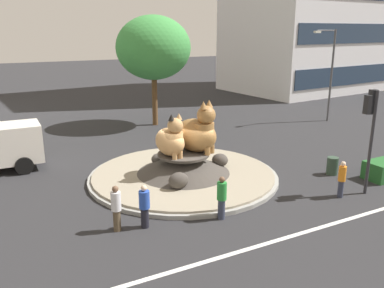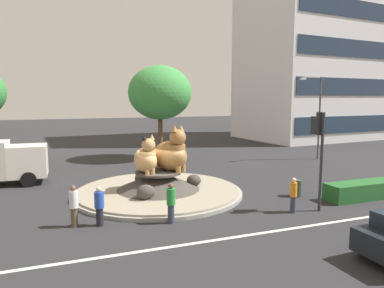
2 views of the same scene
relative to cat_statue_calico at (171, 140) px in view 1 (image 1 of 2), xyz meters
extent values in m
plane|color=#28282B|center=(0.68, 0.08, -2.05)|extent=(160.00, 160.00, 0.00)
cube|color=silver|center=(0.68, -6.97, -2.05)|extent=(112.00, 0.20, 0.01)
cylinder|color=gray|center=(0.68, 0.08, -1.96)|extent=(9.31, 9.31, 0.18)
cylinder|color=gray|center=(0.68, 0.08, -1.82)|extent=(8.94, 8.94, 0.10)
cone|color=#423D38|center=(0.68, 0.08, -1.28)|extent=(4.59, 4.59, 0.99)
cylinder|color=#423D38|center=(0.68, 0.08, -0.84)|extent=(2.52, 2.52, 0.12)
ellipsoid|color=#423D38|center=(2.79, 0.07, -1.45)|extent=(0.82, 0.87, 0.65)
ellipsoid|color=#423D38|center=(0.07, 1.75, -1.47)|extent=(0.76, 0.68, 0.60)
ellipsoid|color=#423D38|center=(-0.44, -1.67, -1.40)|extent=(0.93, 0.68, 0.74)
ellipsoid|color=tan|center=(-0.02, 0.10, -0.11)|extent=(1.39, 1.97, 1.34)
cylinder|color=tan|center=(0.03, -0.27, 0.04)|extent=(0.97, 0.97, 0.84)
sphere|color=tan|center=(0.04, -0.40, 0.77)|extent=(0.74, 0.74, 0.74)
torus|color=tan|center=(0.19, 0.88, -0.64)|extent=(0.91, 0.91, 0.17)
cone|color=tan|center=(0.24, -0.38, 1.20)|extent=(0.34, 0.34, 0.30)
cone|color=black|center=(-0.16, -0.42, 1.20)|extent=(0.34, 0.34, 0.30)
cylinder|color=tan|center=(0.21, -0.55, -0.61)|extent=(0.23, 0.23, 0.33)
cylinder|color=tan|center=(-0.09, -0.58, -0.61)|extent=(0.23, 0.23, 0.33)
ellipsoid|color=#9E703D|center=(1.38, 0.12, 0.04)|extent=(2.33, 2.66, 1.64)
cylinder|color=#9E703D|center=(1.59, -0.28, 0.23)|extent=(1.44, 1.44, 1.02)
sphere|color=#9E703D|center=(1.67, -0.42, 1.12)|extent=(0.90, 0.90, 0.90)
torus|color=#9E703D|center=(1.27, 1.11, -0.61)|extent=(1.13, 1.13, 0.20)
cone|color=#9E703D|center=(1.89, -0.31, 1.64)|extent=(0.50, 0.50, 0.37)
cone|color=#9E703D|center=(1.45, -0.54, 1.64)|extent=(0.50, 0.50, 0.37)
cylinder|color=#9E703D|center=(1.93, -0.52, -0.57)|extent=(0.29, 0.29, 0.41)
cylinder|color=#9E703D|center=(1.60, -0.69, -0.57)|extent=(0.29, 0.29, 0.41)
cylinder|color=#2D2D33|center=(7.03, -5.49, 0.27)|extent=(0.14, 0.14, 4.65)
cube|color=black|center=(7.06, -5.27, 2.07)|extent=(0.35, 0.28, 1.05)
sphere|color=#360606|center=(7.07, -5.19, 2.38)|extent=(0.18, 0.18, 0.18)
sphere|color=orange|center=(7.07, -5.19, 2.07)|extent=(0.18, 0.18, 0.18)
sphere|color=black|center=(7.07, -5.19, 1.75)|extent=(0.18, 0.18, 0.18)
cube|color=black|center=(6.59, -5.42, 2.02)|extent=(0.24, 0.30, 0.80)
cube|color=#233347|center=(27.92, 14.48, 0.17)|extent=(16.26, 1.60, 2.02)
cube|color=#233347|center=(27.92, 14.48, 4.61)|extent=(16.26, 1.60, 2.02)
cylinder|color=brown|center=(3.91, 11.39, -0.25)|extent=(0.40, 0.40, 3.60)
ellipsoid|color=#3D8E42|center=(3.91, 11.39, 3.75)|extent=(5.50, 5.50, 4.67)
cylinder|color=#4C4C51|center=(16.75, 6.26, 1.50)|extent=(0.16, 0.16, 7.11)
cylinder|color=#4C4C51|center=(15.75, 6.18, 4.96)|extent=(2.01, 0.26, 0.10)
cube|color=silver|center=(14.75, 6.10, 4.86)|extent=(0.50, 0.24, 0.16)
cylinder|color=#33384C|center=(-0.02, -4.62, -1.65)|extent=(0.28, 0.28, 0.81)
cylinder|color=#288C38|center=(-0.02, -4.62, -0.89)|extent=(0.38, 0.38, 0.70)
sphere|color=brown|center=(-0.02, -4.62, -0.43)|extent=(0.23, 0.23, 0.23)
cylinder|color=brown|center=(-3.90, -3.67, -1.65)|extent=(0.27, 0.27, 0.81)
cylinder|color=silver|center=(-3.90, -3.67, -0.89)|extent=(0.37, 0.37, 0.71)
sphere|color=brown|center=(-3.90, -3.67, -0.42)|extent=(0.23, 0.23, 0.23)
cylinder|color=black|center=(-2.90, -3.89, -1.67)|extent=(0.30, 0.30, 0.77)
cylinder|color=#284CB2|center=(-2.90, -3.89, -0.94)|extent=(0.40, 0.40, 0.67)
sphere|color=beige|center=(-2.90, -3.89, -0.49)|extent=(0.22, 0.22, 0.22)
cylinder|color=#33384C|center=(5.70, -5.27, -1.67)|extent=(0.24, 0.24, 0.77)
cylinder|color=orange|center=(5.70, -5.27, -0.95)|extent=(0.32, 0.32, 0.67)
sphere|color=beige|center=(5.70, -5.27, -0.51)|extent=(0.22, 0.22, 0.22)
cube|color=silver|center=(-6.28, 5.37, -0.63)|extent=(2.24, 2.17, 1.95)
cylinder|color=black|center=(-6.19, 6.44, -1.60)|extent=(0.91, 0.32, 0.90)
cylinder|color=black|center=(-6.23, 4.31, -1.60)|extent=(0.91, 0.32, 0.90)
cylinder|color=#2D4233|center=(7.59, -2.99, -1.60)|extent=(0.56, 0.56, 0.90)
camera|label=1|loc=(-7.66, -16.72, 5.06)|focal=37.61mm
camera|label=2|loc=(-4.21, -18.50, 3.21)|focal=32.94mm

